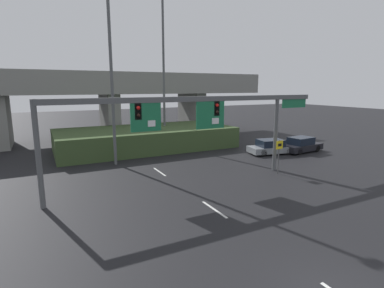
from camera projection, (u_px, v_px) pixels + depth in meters
lane_markings at (160, 172)px, 22.41m from camera, size 0.14×33.87×0.01m
signal_gantry at (194, 113)px, 18.85m from camera, size 18.88×0.44×5.67m
speed_limit_sign at (279, 152)px, 21.57m from camera, size 0.60×0.11×2.52m
highway_light_pole_near at (163, 56)px, 31.26m from camera, size 0.70×0.36×18.11m
highway_light_pole_far at (111, 65)px, 23.07m from camera, size 0.70×0.36×15.09m
overpass_bridge at (109, 93)px, 35.78m from camera, size 39.36×7.25×7.93m
grass_embankment at (147, 138)px, 30.88m from camera, size 17.60×7.99×2.09m
parked_sedan_near_right at (271, 147)px, 28.41m from camera, size 4.67×2.66×1.37m
parked_sedan_mid_right at (301, 145)px, 29.23m from camera, size 4.49×2.24×1.46m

